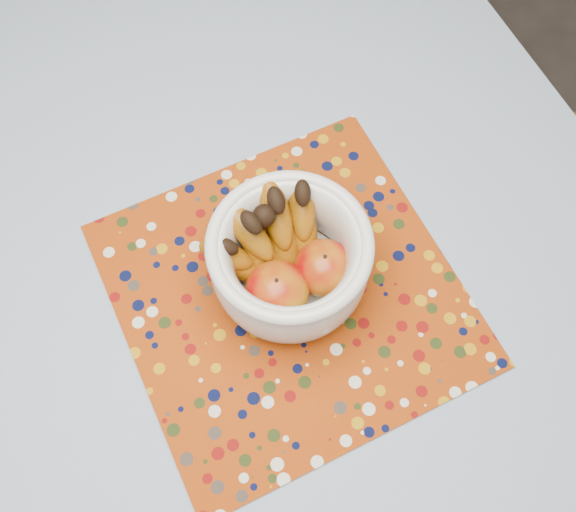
# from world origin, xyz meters

# --- Properties ---
(table) EXTENTS (1.20, 1.20, 0.75)m
(table) POSITION_xyz_m (0.00, 0.00, 0.67)
(table) COLOR brown
(table) RESTS_ON ground
(tablecloth) EXTENTS (1.32, 1.32, 0.01)m
(tablecloth) POSITION_xyz_m (0.00, 0.00, 0.76)
(tablecloth) COLOR slate
(tablecloth) RESTS_ON table
(placemat) EXTENTS (0.47, 0.47, 0.00)m
(placemat) POSITION_xyz_m (0.12, -0.08, 0.76)
(placemat) COLOR #8C3007
(placemat) RESTS_ON tablecloth
(fruit_bowl) EXTENTS (0.24, 0.22, 0.16)m
(fruit_bowl) POSITION_xyz_m (0.12, -0.06, 0.84)
(fruit_bowl) COLOR silver
(fruit_bowl) RESTS_ON placemat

